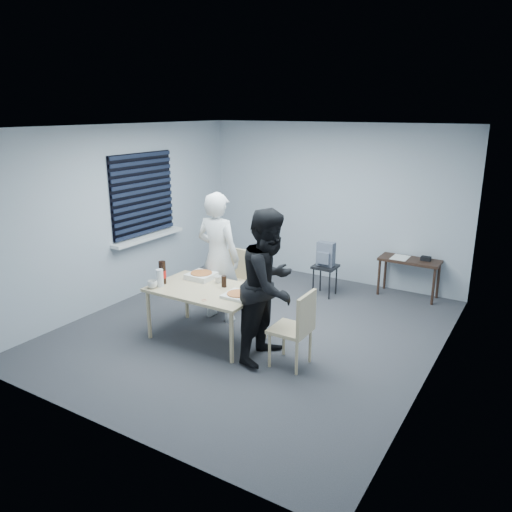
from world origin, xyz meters
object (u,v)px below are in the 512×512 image
Objects in this scene: soda_bottle at (162,273)px; stool at (325,272)px; backpack at (326,254)px; person_black at (270,285)px; dining_table at (206,293)px; side_table at (410,264)px; chair_far at (233,275)px; mug_b at (218,279)px; person_white at (218,257)px; chair_right at (297,324)px; mug_a at (152,284)px.

stool is at bearing 62.07° from soda_bottle.
person_black is at bearing -76.11° from backpack.
side_table is at bearing 57.62° from dining_table.
chair_far is 0.80m from mug_b.
person_white is at bearing -112.50° from backpack.
chair_right is 3.02× the size of soda_bottle.
person_black is 6.01× the size of soda_bottle.
chair_far is (-0.26, 0.97, -0.10)m from dining_table.
chair_right is 0.50× the size of person_black.
mug_a reaches higher than dining_table.
soda_bottle is at bearing -128.63° from side_table.
mug_a is at bearing -89.44° from soda_bottle.
dining_table is 1.52× the size of side_table.
chair_far is 1.86m from chair_right.
chair_far is at bearing -126.91° from stool.
person_white reaches higher than chair_far.
backpack is (0.91, 1.20, 0.15)m from chair_far.
chair_far reaches higher than stool.
person_black is 2.21m from backpack.
side_table is 1.86× the size of stool.
person_black reaches higher than chair_far.
person_black reaches higher than backpack.
backpack is at bearing -150.56° from side_table.
person_white is 14.39× the size of mug_a.
mug_a reaches higher than side_table.
side_table is (1.77, 2.80, -0.09)m from dining_table.
person_white is 0.82m from soda_bottle.
backpack is at bearing 63.87° from mug_a.
person_white reaches higher than stool.
stool is 1.65× the size of soda_bottle.
mug_b is at bearing 33.35° from soda_bottle.
side_table is at bearing -16.97° from person_black.
person_black reaches higher than mug_b.
side_table is 3.11m from mug_b.
dining_table reaches higher than side_table.
person_white is at bearing -87.06° from chair_far.
chair_far is 1.57m from person_black.
chair_right reaches higher than side_table.
chair_right is at bearing -2.82° from dining_table.
dining_table is at bearing -75.19° from chair_far.
dining_table is 0.63m from soda_bottle.
person_black is 14.39× the size of mug_a.
dining_table is at bearing -92.47° from mug_b.
chair_far reaches higher than side_table.
person_white is at bearing 70.17° from mug_a.
chair_right is 0.99× the size of side_table.
backpack reaches higher than side_table.
side_table reaches higher than stool.
side_table is at bearing -132.41° from person_white.
chair_right reaches higher than mug_a.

